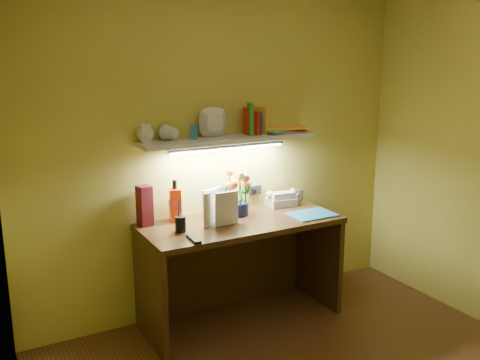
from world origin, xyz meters
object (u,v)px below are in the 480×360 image
Objects in this scene: telephone at (281,198)px; whisky_bottle at (175,201)px; desk at (241,271)px; desk_clock at (298,195)px; flower_bouquet at (236,193)px.

telephone is 0.86m from whisky_bottle.
telephone is at bearing 22.27° from desk.
whisky_bottle reaches higher than desk_clock.
desk is at bearing -28.15° from whisky_bottle.
desk is at bearing -105.18° from flower_bouquet.
desk is 0.66m from telephone.
flower_bouquet is (0.04, 0.15, 0.54)m from desk.
whisky_bottle reaches higher than desk.
telephone is at bearing -169.29° from desk_clock.
desk is 0.56m from flower_bouquet.
desk_clock is 1.06m from whisky_bottle.
desk_clock is (0.61, 0.10, -0.12)m from flower_bouquet.
flower_bouquet is 3.90× the size of desk_clock.
flower_bouquet is 0.63m from desk_clock.
flower_bouquet is 1.55× the size of telephone.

